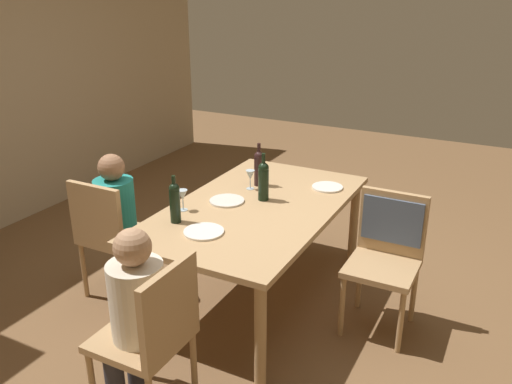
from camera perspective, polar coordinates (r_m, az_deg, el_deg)
The scene contains 15 objects.
ground_plane at distance 4.09m, azimuth -0.00°, elevation -10.78°, with size 10.00×10.00×0.00m, color brown.
dining_table at distance 3.79m, azimuth -0.00°, elevation -2.42°, with size 1.85×1.08×0.72m.
chair_left_end at distance 2.85m, azimuth -10.87°, elevation -14.37°, with size 0.44×0.44×0.92m.
chair_far_left at distance 3.95m, azimuth -15.39°, elevation -4.04°, with size 0.44×0.44×0.92m.
chair_near at distance 3.64m, azimuth 13.94°, elevation -5.14°, with size 0.46×0.44×0.92m.
person_woman_host at distance 2.86m, azimuth -12.84°, elevation -12.04°, with size 0.28×0.33×1.09m.
person_man_bearded at distance 3.99m, azimuth -14.45°, elevation -2.18°, with size 0.32×0.28×1.08m.
wine_bottle_tall_green at distance 4.08m, azimuth 0.31°, elevation 2.69°, with size 0.07×0.07×0.34m.
wine_bottle_dark_red at distance 3.80m, azimuth 0.75°, elevation 1.31°, with size 0.08×0.08×0.35m.
wine_bottle_short_olive at distance 3.48m, azimuth -8.65°, elevation -0.98°, with size 0.07×0.07×0.32m.
wine_glass_near_left at distance 3.67m, azimuth -7.83°, elevation -0.41°, with size 0.07×0.07×0.15m.
wine_glass_centre at distance 4.02m, azimuth -0.62°, elevation 1.75°, with size 0.07×0.07×0.15m.
dinner_plate_host at distance 3.37m, azimuth -5.59°, elevation -4.23°, with size 0.25×0.25×0.01m, color white.
dinner_plate_guest_left at distance 3.82m, azimuth -3.12°, elevation -0.93°, with size 0.25×0.25×0.01m, color silver.
dinner_plate_guest_right at distance 4.11m, azimuth 7.63°, elevation 0.52°, with size 0.23×0.23×0.01m, color white.
Camera 1 is at (-3.08, -1.59, 2.18)m, focal length 37.51 mm.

